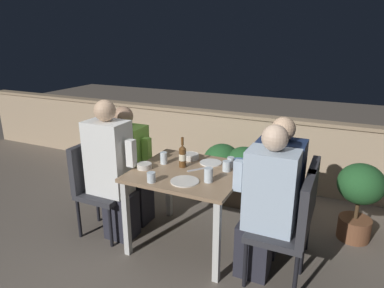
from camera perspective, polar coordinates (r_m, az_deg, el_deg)
name	(u,v)px	position (r m, az deg, el deg)	size (l,w,h in m)	color
ground_plane	(189,242)	(3.31, -0.49, -16.07)	(16.00, 16.00, 0.00)	#665B51
parapet_wall	(242,147)	(4.46, 8.32, -0.57)	(9.00, 0.18, 0.89)	tan
dining_table	(189,181)	(3.00, -0.52, -6.11)	(0.92, 0.85, 0.72)	#937556
planter_hedge	(243,172)	(3.89, 8.50, -4.70)	(0.94, 0.47, 0.66)	brown
chair_left_near	(96,180)	(3.37, -15.66, -5.84)	(0.43, 0.43, 0.88)	#333338
person_white_polo	(112,170)	(3.20, -13.17, -4.32)	(0.47, 0.26, 1.31)	#282833
chair_left_far	(113,169)	(3.61, -12.99, -4.03)	(0.43, 0.43, 0.88)	#333338
person_green_blouse	(129,165)	(3.47, -10.44, -3.52)	(0.49, 0.26, 1.19)	#282833
chair_right_near	(291,222)	(2.68, 16.25, -12.39)	(0.43, 0.43, 0.88)	#333338
person_blue_shirt	(266,204)	(2.66, 12.17, -9.79)	(0.47, 0.26, 1.25)	#282833
chair_right_far	(298,203)	(2.96, 17.24, -9.40)	(0.43, 0.43, 0.88)	#333338
person_navy_jumper	(274,188)	(2.95, 13.57, -7.20)	(0.47, 0.26, 1.23)	#282833
beer_bottle	(183,156)	(3.00, -1.59, -1.98)	(0.06, 0.06, 0.27)	brown
plate_0	(185,181)	(2.74, -1.22, -6.23)	(0.23, 0.23, 0.01)	silver
plate_1	(211,163)	(3.12, 3.14, -3.13)	(0.20, 0.20, 0.01)	white
bowl_0	(144,166)	(3.02, -7.94, -3.59)	(0.13, 0.13, 0.05)	beige
bowl_1	(239,162)	(3.13, 7.78, -2.91)	(0.14, 0.14, 0.04)	#4C709E
bowl_2	(190,156)	(3.22, -0.25, -2.01)	(0.16, 0.16, 0.05)	beige
glass_cup_0	(208,175)	(2.72, 2.76, -5.17)	(0.07, 0.07, 0.12)	silver
glass_cup_1	(151,177)	(2.74, -6.80, -5.52)	(0.07, 0.07, 0.08)	silver
glass_cup_2	(164,158)	(3.10, -4.74, -2.34)	(0.06, 0.06, 0.11)	silver
glass_cup_3	(231,162)	(3.03, 6.46, -3.04)	(0.06, 0.06, 0.09)	silver
glass_cup_4	(227,166)	(2.95, 5.79, -3.68)	(0.07, 0.07, 0.09)	silver
fork_0	(196,170)	(2.97, 0.73, -4.30)	(0.12, 0.15, 0.01)	silver
potted_plant	(359,194)	(3.49, 26.13, -7.51)	(0.41, 0.41, 0.75)	brown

